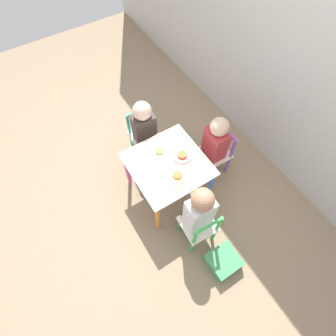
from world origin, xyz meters
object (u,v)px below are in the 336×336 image
at_px(kids_table, 168,168).
at_px(plate_right, 177,176).
at_px(chair_green, 199,227).
at_px(child_left, 145,128).
at_px(chair_purple, 216,153).
at_px(child_right, 198,211).
at_px(chair_teal, 144,135).
at_px(plate_back, 182,155).
at_px(storage_bin, 223,261).
at_px(child_back, 214,143).
at_px(plate_left, 159,151).

distance_m(kids_table, plate_right, 0.16).
height_order(chair_green, child_left, child_left).
distance_m(kids_table, chair_purple, 0.54).
bearing_deg(child_left, child_right, -89.33).
relative_size(chair_purple, child_left, 0.71).
bearing_deg(chair_teal, child_right, -89.37).
distance_m(plate_back, storage_bin, 0.93).
bearing_deg(child_back, chair_teal, -139.89).
xyz_separation_m(child_right, plate_back, (-0.46, 0.17, 0.02)).
xyz_separation_m(kids_table, plate_right, (0.14, 0.00, 0.08)).
distance_m(chair_green, child_left, 1.00).
distance_m(child_right, plate_right, 0.32).
bearing_deg(plate_right, child_back, 104.52).
bearing_deg(plate_back, kids_table, -90.00).
bearing_deg(storage_bin, plate_back, 171.57).
distance_m(child_back, storage_bin, 0.99).
bearing_deg(storage_bin, chair_teal, 178.88).
distance_m(chair_purple, child_right, 0.73).
height_order(kids_table, child_left, child_left).
distance_m(kids_table, plate_back, 0.16).
bearing_deg(chair_purple, storage_bin, -29.88).
distance_m(child_back, plate_left, 0.49).
xyz_separation_m(plate_left, storage_bin, (0.96, 0.02, -0.42)).
relative_size(child_back, plate_back, 4.44).
bearing_deg(plate_right, child_left, 176.30).
bearing_deg(plate_left, storage_bin, 1.04).
height_order(chair_purple, plate_left, chair_purple).
xyz_separation_m(chair_purple, chair_green, (0.50, -0.55, 0.00)).
bearing_deg(plate_back, chair_teal, -169.64).
relative_size(child_left, plate_right, 4.48).
height_order(chair_purple, storage_bin, chair_purple).
relative_size(child_left, plate_left, 4.31).
distance_m(child_right, plate_back, 0.49).
relative_size(plate_back, plate_right, 1.03).
distance_m(chair_teal, child_right, 1.01).
bearing_deg(storage_bin, kids_table, -178.78).
relative_size(chair_green, plate_left, 3.07).
bearing_deg(child_left, plate_left, -92.07).
relative_size(kids_table, child_back, 0.83).
height_order(chair_teal, plate_right, chair_teal).
xyz_separation_m(kids_table, child_left, (-0.46, 0.04, 0.03)).
relative_size(child_right, plate_left, 4.68).
distance_m(chair_teal, child_back, 0.71).
bearing_deg(storage_bin, child_back, 151.00).
relative_size(chair_teal, chair_purple, 1.00).
bearing_deg(kids_table, plate_back, 90.00).
bearing_deg(plate_left, plate_back, 45.00).
bearing_deg(chair_teal, child_left, -90.00).
bearing_deg(chair_teal, plate_right, -88.99).
xyz_separation_m(chair_purple, plate_right, (0.12, -0.52, 0.23)).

